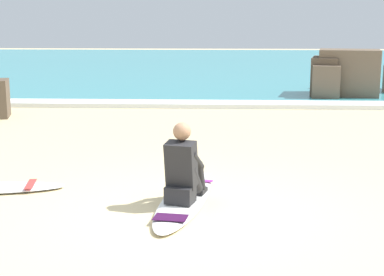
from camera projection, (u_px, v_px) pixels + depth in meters
ground_plane at (188, 214)px, 6.61m from camera, size 80.00×80.00×0.00m
sea at (212, 65)px, 28.34m from camera, size 80.00×28.00×0.10m
breaking_foam at (205, 104)px, 14.93m from camera, size 80.00×0.90×0.11m
surfboard_main at (185, 199)px, 7.06m from camera, size 0.86×2.58×0.08m
surfer_seated at (183, 170)px, 6.82m from camera, size 0.51×0.76×0.95m
rock_outcrop_distant at (352, 78)px, 16.59m from camera, size 3.79×3.19×1.39m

